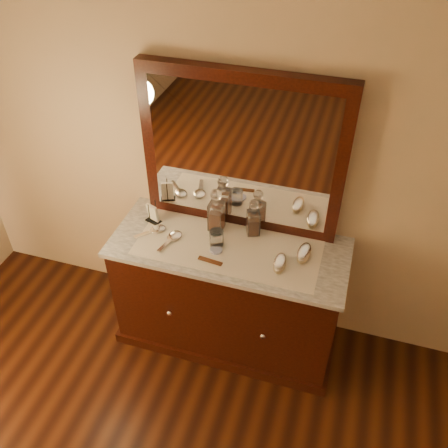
{
  "coord_description": "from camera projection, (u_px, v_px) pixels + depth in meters",
  "views": [
    {
      "loc": [
        0.61,
        -0.12,
        2.81
      ],
      "look_at": [
        0.0,
        1.85,
        1.1
      ],
      "focal_mm": 38.92,
      "sensor_mm": 36.0,
      "label": 1
    }
  ],
  "objects": [
    {
      "name": "hand_mirror_inner",
      "position": [
        173.0,
        238.0,
        2.96
      ],
      "size": [
        0.11,
        0.22,
        0.02
      ],
      "color": "silver",
      "rests_on": "lace_runner"
    },
    {
      "name": "lace_runner",
      "position": [
        228.0,
        248.0,
        2.9
      ],
      "size": [
        1.1,
        0.45,
        0.0
      ],
      "primitive_type": "cube",
      "color": "beige",
      "rests_on": "marble_top"
    },
    {
      "name": "knob_left",
      "position": [
        169.0,
        313.0,
        3.03
      ],
      "size": [
        0.04,
        0.04,
        0.04
      ],
      "primitive_type": "sphere",
      "color": "silver",
      "rests_on": "dresser_cabinet"
    },
    {
      "name": "mirror_frame",
      "position": [
        242.0,
        154.0,
        2.78
      ],
      "size": [
        1.2,
        0.08,
        1.0
      ],
      "primitive_type": "cube",
      "color": "black",
      "rests_on": "marble_top"
    },
    {
      "name": "brush_far",
      "position": [
        304.0,
        253.0,
        2.83
      ],
      "size": [
        0.09,
        0.18,
        0.05
      ],
      "color": "tan",
      "rests_on": "lace_runner"
    },
    {
      "name": "comb",
      "position": [
        210.0,
        261.0,
        2.81
      ],
      "size": [
        0.15,
        0.04,
        0.01
      ],
      "primitive_type": "cube",
      "rotation": [
        0.0,
        0.0,
        -0.11
      ],
      "color": "brown",
      "rests_on": "lace_runner"
    },
    {
      "name": "decanter_right",
      "position": [
        253.0,
        221.0,
        2.94
      ],
      "size": [
        0.1,
        0.1,
        0.25
      ],
      "color": "#994016",
      "rests_on": "lace_runner"
    },
    {
      "name": "hand_mirror_outer",
      "position": [
        155.0,
        230.0,
        3.01
      ],
      "size": [
        0.18,
        0.19,
        0.02
      ],
      "color": "silver",
      "rests_on": "lace_runner"
    },
    {
      "name": "decanter_left",
      "position": [
        216.0,
        214.0,
        2.97
      ],
      "size": [
        0.09,
        0.09,
        0.29
      ],
      "color": "#994016",
      "rests_on": "lace_runner"
    },
    {
      "name": "tumblers",
      "position": [
        217.0,
        238.0,
        2.89
      ],
      "size": [
        0.09,
        0.09,
        0.1
      ],
      "color": "white",
      "rests_on": "lace_runner"
    },
    {
      "name": "dresser_plinth",
      "position": [
        228.0,
        330.0,
        3.44
      ],
      "size": [
        1.46,
        0.59,
        0.08
      ],
      "primitive_type": "cube",
      "color": "black",
      "rests_on": "floor"
    },
    {
      "name": "pin_dish",
      "position": [
        216.0,
        250.0,
        2.87
      ],
      "size": [
        0.09,
        0.09,
        0.01
      ],
      "primitive_type": "cylinder",
      "rotation": [
        0.0,
        0.0,
        0.24
      ],
      "color": "white",
      "rests_on": "lace_runner"
    },
    {
      "name": "marble_top",
      "position": [
        229.0,
        248.0,
        2.93
      ],
      "size": [
        1.44,
        0.59,
        0.03
      ],
      "primitive_type": "cube",
      "color": "white",
      "rests_on": "dresser_cabinet"
    },
    {
      "name": "dresser_cabinet",
      "position": [
        228.0,
        295.0,
        3.2
      ],
      "size": [
        1.4,
        0.55,
        0.82
      ],
      "primitive_type": "cube",
      "color": "black",
      "rests_on": "floor"
    },
    {
      "name": "knob_right",
      "position": [
        263.0,
        336.0,
        2.9
      ],
      "size": [
        0.04,
        0.04,
        0.04
      ],
      "primitive_type": "sphere",
      "color": "silver",
      "rests_on": "dresser_cabinet"
    },
    {
      "name": "brush_near",
      "position": [
        280.0,
        263.0,
        2.77
      ],
      "size": [
        0.08,
        0.16,
        0.04
      ],
      "color": "tan",
      "rests_on": "lace_runner"
    },
    {
      "name": "napkin_rack",
      "position": [
        153.0,
        214.0,
        3.06
      ],
      "size": [
        0.11,
        0.09,
        0.15
      ],
      "color": "black",
      "rests_on": "marble_top"
    },
    {
      "name": "mirror_glass",
      "position": [
        240.0,
        157.0,
        2.76
      ],
      "size": [
        1.06,
        0.01,
        0.86
      ],
      "primitive_type": "cube",
      "color": "white",
      "rests_on": "marble_top"
    }
  ]
}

